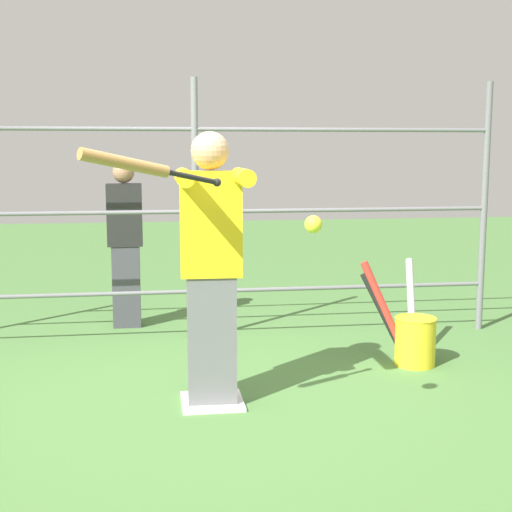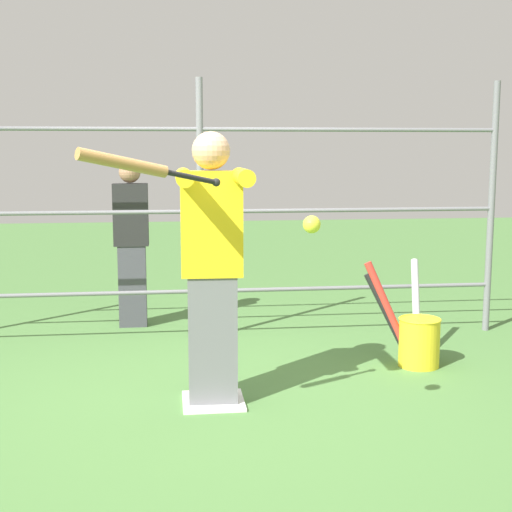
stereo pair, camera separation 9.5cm
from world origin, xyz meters
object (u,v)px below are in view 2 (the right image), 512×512
at_px(baseball_bat_swinging, 136,166).
at_px(bat_bucket, 415,336).
at_px(softball_in_flight, 312,224).
at_px(batter, 212,260).
at_px(bystander_behind_fence, 131,241).

relative_size(baseball_bat_swinging, bat_bucket, 0.94).
height_order(baseball_bat_swinging, softball_in_flight, baseball_bat_swinging).
bearing_deg(batter, baseball_bat_swinging, 58.43).
xyz_separation_m(batter, baseball_bat_swinging, (0.43, 0.70, 0.61)).
relative_size(baseball_bat_swinging, bystander_behind_fence, 0.49).
xyz_separation_m(baseball_bat_swinging, bystander_behind_fence, (0.19, -2.88, -0.76)).
distance_m(batter, softball_in_flight, 0.93).
distance_m(bat_bucket, bystander_behind_fence, 2.74).
xyz_separation_m(softball_in_flight, bat_bucket, (-1.10, -1.39, -1.02)).
height_order(batter, bystander_behind_fence, batter).
relative_size(softball_in_flight, bat_bucket, 0.12).
distance_m(batter, bat_bucket, 1.87).
relative_size(batter, softball_in_flight, 18.31).
xyz_separation_m(baseball_bat_swinging, bat_bucket, (-2.03, -1.36, -1.33)).
distance_m(baseball_bat_swinging, bat_bucket, 2.78).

